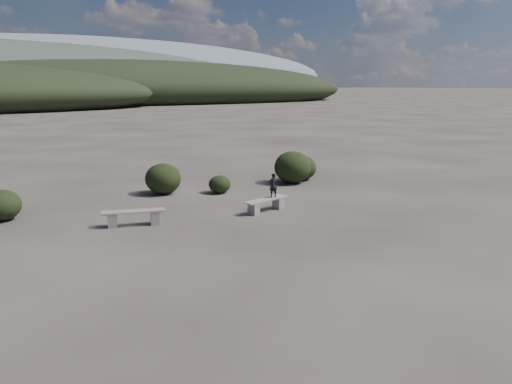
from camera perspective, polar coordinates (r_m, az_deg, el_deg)
ground at (r=12.71m, az=8.02°, el=-7.75°), size 1200.00×1200.00×0.00m
bench_left at (r=15.98m, az=-13.81°, el=-2.73°), size 1.96×0.98×0.48m
bench_right at (r=17.24m, az=1.17°, el=-1.35°), size 1.86×0.76×0.45m
seated_person at (r=17.35m, az=1.97°, el=0.77°), size 0.33×0.23×0.85m
shrub_a at (r=18.07m, az=-27.08°, el=-1.34°), size 1.23×1.23×1.00m
shrub_b at (r=20.35m, az=-10.57°, el=1.51°), size 1.44×1.44×1.23m
shrub_c at (r=20.23m, az=-4.18°, el=0.89°), size 0.90×0.90×0.72m
shrub_d at (r=22.25m, az=4.19°, el=2.84°), size 1.63×1.63×1.43m
shrub_e at (r=23.07m, az=5.26°, el=2.77°), size 1.35×1.35×1.12m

